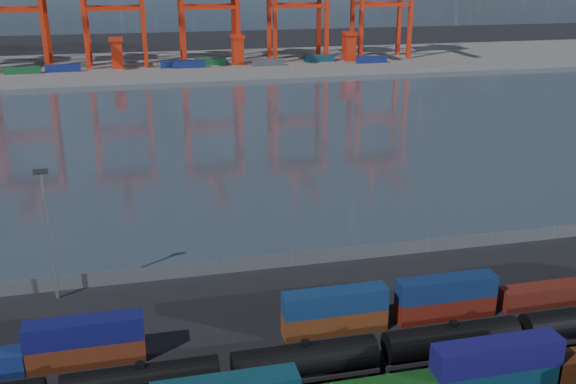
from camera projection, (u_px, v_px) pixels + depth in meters
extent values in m
plane|color=#2F3944|center=(218.00, 130.00, 157.46)|extent=(700.00, 700.00, 0.00)
cube|color=#514F4C|center=(184.00, 65.00, 253.39)|extent=(700.00, 70.00, 2.00)
cube|color=#0D3043|center=(494.00, 379.00, 61.05)|extent=(12.63, 2.57, 2.74)
cube|color=#131051|center=(497.00, 354.00, 60.13)|extent=(12.63, 2.57, 2.74)
cube|color=#5B2512|center=(87.00, 352.00, 65.41)|extent=(11.73, 2.39, 2.54)
cube|color=#0F114F|center=(84.00, 331.00, 64.56)|extent=(11.73, 2.39, 2.54)
cube|color=#5E2D12|center=(335.00, 321.00, 71.11)|extent=(11.73, 2.39, 2.54)
cube|color=navy|center=(335.00, 301.00, 70.26)|extent=(11.73, 2.39, 2.54)
cube|color=#5D160E|center=(445.00, 307.00, 73.98)|extent=(11.73, 2.39, 2.54)
cube|color=#0F234F|center=(447.00, 288.00, 73.13)|extent=(11.73, 2.39, 2.54)
cube|color=#561A11|center=(546.00, 295.00, 76.83)|extent=(11.73, 2.39, 2.54)
cylinder|color=black|center=(142.00, 382.00, 58.82)|extent=(14.22, 3.17, 3.17)
cylinder|color=black|center=(140.00, 365.00, 58.23)|extent=(0.88, 0.88, 0.55)
cylinder|color=black|center=(305.00, 359.00, 62.16)|extent=(14.22, 3.17, 3.17)
cylinder|color=black|center=(305.00, 344.00, 61.57)|extent=(0.88, 0.88, 0.55)
cube|color=black|center=(305.00, 374.00, 62.75)|extent=(14.77, 2.19, 0.44)
cube|color=black|center=(352.00, 371.00, 63.95)|extent=(2.74, 1.97, 0.66)
cylinder|color=black|center=(452.00, 339.00, 65.50)|extent=(14.22, 3.17, 3.17)
cylinder|color=black|center=(453.00, 324.00, 64.91)|extent=(0.88, 0.88, 0.55)
cube|color=black|center=(450.00, 354.00, 66.09)|extent=(14.77, 2.19, 0.44)
cube|color=black|center=(405.00, 364.00, 65.17)|extent=(2.74, 1.97, 0.66)
cube|color=black|center=(493.00, 351.00, 67.29)|extent=(2.74, 1.97, 0.66)
cube|color=black|center=(541.00, 344.00, 68.51)|extent=(2.74, 1.97, 0.66)
cube|color=#595B5E|center=(291.00, 260.00, 86.54)|extent=(160.00, 0.06, 2.00)
cylinder|color=slate|center=(58.00, 283.00, 80.04)|extent=(0.12, 0.12, 2.20)
cylinder|color=slate|center=(140.00, 274.00, 82.20)|extent=(0.12, 0.12, 2.20)
cylinder|color=slate|center=(218.00, 266.00, 84.35)|extent=(0.12, 0.12, 2.20)
cylinder|color=slate|center=(291.00, 259.00, 86.50)|extent=(0.12, 0.12, 2.20)
cylinder|color=slate|center=(362.00, 252.00, 88.66)|extent=(0.12, 0.12, 2.20)
cylinder|color=slate|center=(428.00, 245.00, 90.81)|extent=(0.12, 0.12, 2.20)
cylinder|color=slate|center=(492.00, 238.00, 92.97)|extent=(0.12, 0.12, 2.20)
cylinder|color=slate|center=(553.00, 232.00, 95.12)|extent=(0.12, 0.12, 2.20)
cylinder|color=slate|center=(49.00, 238.00, 75.89)|extent=(0.36, 0.36, 16.00)
cube|color=black|center=(40.00, 172.00, 73.10)|extent=(1.60, 0.40, 0.60)
cube|color=red|center=(42.00, 16.00, 226.15)|extent=(1.51, 1.51, 42.35)
cube|color=red|center=(45.00, 14.00, 236.50)|extent=(1.51, 1.51, 42.35)
cube|color=red|center=(9.00, 10.00, 223.21)|extent=(20.70, 1.32, 1.32)
cube|color=red|center=(15.00, 8.00, 233.56)|extent=(20.70, 1.32, 1.32)
cube|color=red|center=(84.00, 15.00, 229.23)|extent=(1.51, 1.51, 42.35)
cube|color=red|center=(86.00, 13.00, 239.58)|extent=(1.51, 1.51, 42.35)
cube|color=red|center=(143.00, 14.00, 233.69)|extent=(1.51, 1.51, 42.35)
cube|color=red|center=(142.00, 12.00, 244.04)|extent=(1.51, 1.51, 42.35)
cube|color=red|center=(113.00, 9.00, 230.75)|extent=(20.70, 1.32, 1.32)
cube|color=red|center=(114.00, 7.00, 241.10)|extent=(20.70, 1.32, 1.32)
cube|color=red|center=(182.00, 14.00, 236.77)|extent=(1.51, 1.51, 42.35)
cube|color=red|center=(180.00, 12.00, 247.12)|extent=(1.51, 1.51, 42.35)
cube|color=red|center=(238.00, 13.00, 241.23)|extent=(1.51, 1.51, 42.35)
cube|color=red|center=(233.00, 11.00, 251.58)|extent=(1.51, 1.51, 42.35)
cube|color=red|center=(210.00, 7.00, 238.29)|extent=(20.70, 1.32, 1.32)
cube|color=red|center=(207.00, 6.00, 248.64)|extent=(20.70, 1.32, 1.32)
cube|color=red|center=(275.00, 12.00, 244.31)|extent=(1.51, 1.51, 42.35)
cube|color=red|center=(269.00, 10.00, 254.66)|extent=(1.51, 1.51, 42.35)
cube|color=red|center=(327.00, 11.00, 248.77)|extent=(1.51, 1.51, 42.35)
cube|color=red|center=(319.00, 9.00, 259.13)|extent=(1.51, 1.51, 42.35)
cube|color=red|center=(301.00, 6.00, 245.83)|extent=(20.70, 1.32, 1.32)
cube|color=red|center=(294.00, 4.00, 256.18)|extent=(20.70, 1.32, 1.32)
cube|color=red|center=(362.00, 11.00, 251.85)|extent=(1.51, 1.51, 42.35)
cube|color=red|center=(353.00, 9.00, 262.21)|extent=(1.51, 1.51, 42.35)
cube|color=red|center=(411.00, 10.00, 256.31)|extent=(1.51, 1.51, 42.35)
cube|color=red|center=(400.00, 8.00, 266.67)|extent=(1.51, 1.51, 42.35)
cube|color=red|center=(387.00, 5.00, 253.37)|extent=(20.70, 1.32, 1.32)
cube|color=red|center=(377.00, 3.00, 263.72)|extent=(20.70, 1.32, 1.32)
cube|color=navy|center=(189.00, 64.00, 238.71)|extent=(12.00, 2.44, 2.60)
cube|color=navy|center=(371.00, 59.00, 250.50)|extent=(12.00, 2.44, 2.60)
cube|color=navy|center=(177.00, 64.00, 239.07)|extent=(12.00, 2.44, 2.60)
cube|color=#3F4244|center=(268.00, 62.00, 243.30)|extent=(12.00, 2.44, 2.60)
cube|color=#144C23|center=(22.00, 70.00, 225.69)|extent=(12.00, 2.44, 2.60)
cube|color=navy|center=(63.00, 68.00, 229.83)|extent=(12.00, 2.44, 2.60)
cube|color=#144C23|center=(210.00, 62.00, 244.98)|extent=(12.00, 2.44, 2.60)
cube|color=#0C3842|center=(319.00, 58.00, 253.66)|extent=(12.00, 2.44, 2.60)
cube|color=red|center=(117.00, 54.00, 236.82)|extent=(4.00, 6.00, 10.00)
cube|color=red|center=(116.00, 39.00, 234.97)|extent=(5.00, 7.00, 1.20)
cube|color=red|center=(238.00, 51.00, 246.51)|extent=(4.00, 6.00, 10.00)
cube|color=red|center=(237.00, 36.00, 244.67)|extent=(5.00, 7.00, 1.20)
cube|color=red|center=(349.00, 48.00, 256.21)|extent=(4.00, 6.00, 10.00)
cube|color=red|center=(349.00, 33.00, 254.36)|extent=(5.00, 7.00, 1.20)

